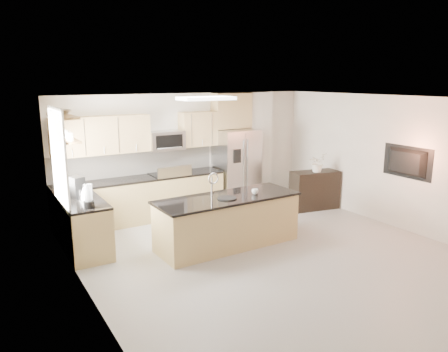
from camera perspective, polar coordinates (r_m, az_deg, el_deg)
floor at (r=7.49m, az=6.51°, el=-10.34°), size 6.50×6.50×0.00m
ceiling at (r=6.91m, az=7.05°, el=9.94°), size 6.00×6.50×0.02m
wall_back at (r=9.82m, az=-4.81°, el=3.12°), size 6.00×0.02×2.60m
wall_left at (r=5.83m, az=-17.47°, el=-4.04°), size 0.02×6.50×2.60m
wall_right at (r=9.19m, az=21.82°, el=1.61°), size 0.02×6.50×2.60m
back_counter at (r=9.24m, az=-10.69°, el=-2.91°), size 3.55×0.66×1.44m
left_counter at (r=7.87m, az=-17.93°, el=-6.17°), size 0.66×1.50×0.92m
range at (r=9.46m, az=-7.11°, el=-2.43°), size 0.76×0.64×1.14m
upper_cabinets at (r=9.10m, az=-11.83°, el=5.49°), size 3.50×0.33×0.75m
microwave at (r=9.34m, az=-7.61°, el=4.62°), size 0.76×0.40×0.40m
refrigerator at (r=10.07m, az=1.60°, el=1.04°), size 0.92×0.78×1.78m
partition_column at (r=10.60m, az=4.45°, el=3.84°), size 0.60×0.30×2.60m
window at (r=7.53m, az=-20.77°, el=2.14°), size 0.04×1.15×1.65m
shelf_lower at (r=7.61m, az=-20.14°, el=4.58°), size 0.30×1.20×0.04m
shelf_upper at (r=7.57m, az=-20.36°, el=7.35°), size 0.30×1.20×0.04m
ceiling_fixture at (r=8.04m, az=-2.35°, el=10.10°), size 1.00×0.50×0.06m
island at (r=7.76m, az=0.45°, el=-5.89°), size 2.61×1.01×1.32m
credenza at (r=10.13m, az=11.75°, el=-1.81°), size 1.15×0.63×0.87m
cup at (r=7.80m, az=4.08°, el=-2.04°), size 0.15×0.15×0.10m
platter at (r=7.50m, az=0.39°, el=-2.91°), size 0.40×0.40×0.02m
blender at (r=7.18m, az=-17.26°, el=-2.72°), size 0.16×0.16×0.38m
kettle at (r=7.71m, az=-17.83°, el=-2.10°), size 0.21×0.21×0.26m
coffee_maker at (r=7.83m, az=-18.62°, el=-1.47°), size 0.25×0.28×0.37m
bowl at (r=7.68m, az=-20.56°, el=7.91°), size 0.45×0.45×0.10m
flower_vase at (r=9.91m, az=12.12°, el=2.33°), size 0.70×0.65×0.64m
television at (r=9.00m, az=22.50°, el=1.65°), size 0.14×1.08×0.62m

